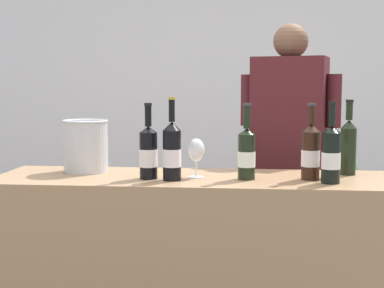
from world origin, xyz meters
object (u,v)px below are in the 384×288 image
wine_bottle_4 (172,151)px  person_server (288,182)px  wine_bottle_1 (148,152)px  wine_bottle_2 (348,145)px  ice_bucket (86,146)px  wine_bottle_3 (247,153)px  wine_glass (196,152)px  potted_shrub (315,194)px  wine_bottle_0 (311,152)px  wine_bottle_5 (331,154)px

wine_bottle_4 → person_server: size_ratio=0.21×
wine_bottle_4 → wine_bottle_1: bearing=165.2°
wine_bottle_2 → wine_bottle_4: wine_bottle_4 is taller
wine_bottle_4 → ice_bucket: wine_bottle_4 is taller
wine_bottle_3 → ice_bucket: 0.78m
wine_glass → wine_bottle_1: bearing=-166.3°
wine_bottle_1 → wine_bottle_2: (0.90, 0.20, 0.02)m
ice_bucket → potted_shrub: 1.62m
wine_bottle_0 → wine_glass: (-0.50, 0.01, -0.01)m
wine_bottle_3 → wine_glass: size_ratio=1.90×
wine_bottle_0 → wine_bottle_2: (0.19, 0.15, 0.01)m
wine_bottle_3 → wine_bottle_4: (-0.32, -0.05, 0.01)m
wine_bottle_1 → wine_bottle_4: bearing=-14.8°
wine_bottle_0 → wine_bottle_1: 0.71m
wine_bottle_3 → person_server: person_server is taller
wine_bottle_4 → wine_bottle_5: (0.68, -0.01, -0.00)m
wine_glass → person_server: bearing=53.8°
wine_bottle_2 → wine_bottle_3: size_ratio=1.03×
person_server → potted_shrub: 0.54m
wine_bottle_4 → potted_shrub: bearing=57.0°
wine_glass → person_server: (0.46, 0.63, -0.24)m
wine_bottle_3 → wine_bottle_4: bearing=-170.5°
ice_bucket → wine_bottle_0: bearing=-6.5°
wine_bottle_3 → wine_bottle_0: bearing=4.0°
wine_bottle_3 → ice_bucket: wine_bottle_3 is taller
wine_bottle_0 → potted_shrub: 1.20m
wine_bottle_3 → person_server: 0.74m
wine_bottle_0 → wine_bottle_3: bearing=-176.0°
ice_bucket → wine_bottle_4: bearing=-23.7°
wine_bottle_5 → wine_glass: (-0.58, 0.09, -0.01)m
person_server → wine_bottle_3: bearing=-109.8°
wine_glass → wine_bottle_3: bearing=-6.5°
ice_bucket → person_server: person_server is taller
wine_bottle_0 → wine_bottle_4: (-0.60, -0.07, 0.00)m
wine_bottle_0 → person_server: person_server is taller
wine_bottle_3 → potted_shrub: size_ratio=0.33×
ice_bucket → potted_shrub: bearing=39.3°
wine_bottle_5 → potted_shrub: (0.09, 1.19, -0.41)m
wine_bottle_2 → wine_glass: size_ratio=1.97×
wine_bottle_1 → ice_bucket: wine_bottle_1 is taller
wine_bottle_0 → wine_bottle_2: bearing=39.2°
wine_bottle_2 → person_server: bearing=116.0°
wine_bottle_3 → person_server: size_ratio=0.20×
wine_bottle_0 → potted_shrub: bearing=81.5°
wine_bottle_1 → wine_glass: bearing=13.7°
wine_glass → ice_bucket: bearing=168.1°
wine_bottle_2 → wine_bottle_4: (-0.79, -0.23, -0.01)m
wine_glass → potted_shrub: 1.35m
potted_shrub → person_server: bearing=-113.7°
wine_bottle_3 → ice_bucket: bearing=169.7°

